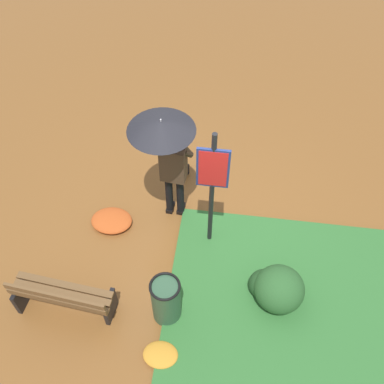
% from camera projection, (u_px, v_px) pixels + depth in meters
% --- Properties ---
extents(ground_plane, '(18.00, 18.00, 0.00)m').
position_uv_depth(ground_plane, '(191.00, 220.00, 7.53)').
color(ground_plane, brown).
extents(grass_verge, '(4.80, 4.00, 0.05)m').
position_uv_depth(grass_verge, '(337.00, 345.00, 6.17)').
color(grass_verge, '#2D662D').
rests_on(grass_verge, ground_plane).
extents(person_with_umbrella, '(0.96, 0.96, 2.04)m').
position_uv_depth(person_with_umbrella, '(167.00, 145.00, 6.44)').
color(person_with_umbrella, black).
rests_on(person_with_umbrella, ground_plane).
extents(info_sign_post, '(0.44, 0.07, 2.30)m').
position_uv_depth(info_sign_post, '(212.00, 181.00, 6.16)').
color(info_sign_post, black).
rests_on(info_sign_post, ground_plane).
extents(handbag, '(0.33, 0.28, 0.37)m').
position_uv_depth(handbag, '(180.00, 167.00, 8.11)').
color(handbag, black).
rests_on(handbag, ground_plane).
extents(park_bench, '(1.40, 0.50, 0.75)m').
position_uv_depth(park_bench, '(62.00, 298.00, 6.20)').
color(park_bench, black).
rests_on(park_bench, ground_plane).
extents(trash_bin, '(0.42, 0.42, 0.83)m').
position_uv_depth(trash_bin, '(166.00, 300.00, 6.16)').
color(trash_bin, '#2D5138').
rests_on(trash_bin, ground_plane).
extents(shrub_cluster, '(0.78, 0.71, 0.64)m').
position_uv_depth(shrub_cluster, '(276.00, 288.00, 6.41)').
color(shrub_cluster, '#285628').
rests_on(shrub_cluster, ground_plane).
extents(leaf_pile_near_person, '(0.67, 0.54, 0.15)m').
position_uv_depth(leaf_pile_near_person, '(112.00, 221.00, 7.42)').
color(leaf_pile_near_person, '#B74C1E').
rests_on(leaf_pile_near_person, ground_plane).
extents(leaf_pile_by_bench, '(0.47, 0.38, 0.10)m').
position_uv_depth(leaf_pile_by_bench, '(160.00, 355.00, 6.06)').
color(leaf_pile_by_bench, '#C68428').
rests_on(leaf_pile_by_bench, ground_plane).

